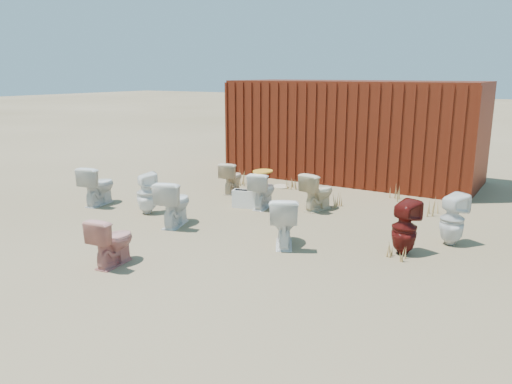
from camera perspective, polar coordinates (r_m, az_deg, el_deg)
The scene contains 22 objects.
ground at distance 8.41m, azimuth -2.16°, elevation -4.46°, with size 100.00×100.00×0.00m, color brown.
shipping_container at distance 12.73m, azimuth 11.06°, elevation 6.96°, with size 6.00×2.40×2.40m, color #481A0C.
toilet_front_a at distance 10.46m, azimuth -17.62°, elevation 0.73°, with size 0.44×0.78×0.79m, color silver.
toilet_front_pink at distance 7.14m, azimuth -16.10°, elevation -5.36°, with size 0.39×0.68×0.69m, color tan.
toilet_front_c at distance 8.71m, azimuth -9.33°, elevation -1.23°, with size 0.45×0.79×0.81m, color white.
toilet_front_maroon at distance 7.55m, azimuth 16.61°, elevation -3.93°, with size 0.36×0.37×0.80m, color #53110E.
toilet_front_e at distance 7.62m, azimuth 3.18°, elevation -3.33°, with size 0.43×0.76×0.78m, color white.
toilet_back_a at distance 9.55m, azimuth -12.43°, elevation -0.13°, with size 0.35×0.36×0.79m, color white.
toilet_back_beige_left at distance 10.98m, azimuth -2.80°, elevation 1.67°, with size 0.39×0.68×0.69m, color beige.
toilet_back_beige_right at distance 9.66m, azimuth 7.08°, elevation 0.08°, with size 0.41×0.72×0.73m, color beige.
toilet_back_yellowlid at distance 9.73m, azimuth 0.78°, elevation 0.23°, with size 0.40×0.70×0.72m, color white.
toilet_back_e at distance 8.21m, azimuth 21.52°, elevation -2.93°, with size 0.36×0.37×0.81m, color white.
yellow_lid at distance 9.65m, azimuth 0.79°, elevation 2.38°, with size 0.36×0.46×0.03m, color gold.
loose_tank at distance 9.80m, azimuth -1.22°, elevation -0.79°, with size 0.50×0.20×0.35m, color white.
loose_lid_near at distance 11.41m, azimuth 7.28°, elevation 0.31°, with size 0.38×0.49×0.02m, color #C5AA8F.
loose_lid_far at distance 11.61m, azimuth 2.88°, elevation 0.63°, with size 0.36×0.47×0.02m, color beige.
weed_clump_a at distance 11.77m, azimuth -1.62°, elevation 1.61°, with size 0.36×0.36×0.34m, color olive.
weed_clump_b at distance 9.99m, azimuth 8.76°, elevation -0.82°, with size 0.32×0.32×0.30m, color olive.
weed_clump_c at distance 9.88m, azimuth 18.97°, elevation -1.48°, with size 0.36×0.36×0.33m, color olive.
weed_clump_d at distance 11.47m, azimuth 4.10°, elevation 1.05°, with size 0.30×0.30×0.26m, color olive.
weed_clump_e at distance 10.79m, azimuth 15.32°, elevation -0.03°, with size 0.34×0.34×0.32m, color olive.
weed_clump_f at distance 7.45m, azimuth 15.66°, elevation -6.50°, with size 0.28×0.28×0.21m, color olive.
Camera 1 is at (4.48, -6.63, 2.59)m, focal length 35.00 mm.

